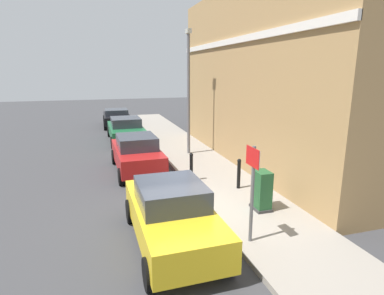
% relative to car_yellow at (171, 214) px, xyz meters
% --- Properties ---
extents(ground, '(80.00, 80.00, 0.00)m').
position_rel_car_yellow_xyz_m(ground, '(0.80, 1.11, -0.77)').
color(ground, '#38383A').
extents(sidewalk, '(2.62, 30.00, 0.15)m').
position_rel_car_yellow_xyz_m(sidewalk, '(2.69, 7.11, -0.70)').
color(sidewalk, gray).
rests_on(sidewalk, ground).
extents(corner_building, '(6.41, 13.26, 7.53)m').
position_rel_car_yellow_xyz_m(corner_building, '(7.16, 5.74, 2.99)').
color(corner_building, '#9E7A4C').
rests_on(corner_building, ground).
extents(car_yellow, '(1.86, 4.03, 1.53)m').
position_rel_car_yellow_xyz_m(car_yellow, '(0.00, 0.00, 0.00)').
color(car_yellow, gold).
rests_on(car_yellow, ground).
extents(car_red, '(1.89, 4.00, 1.52)m').
position_rel_car_yellow_xyz_m(car_red, '(-0.06, 5.90, 0.00)').
color(car_red, maroon).
rests_on(car_red, ground).
extents(car_green, '(2.01, 4.43, 1.41)m').
position_rel_car_yellow_xyz_m(car_green, '(0.06, 11.92, -0.05)').
color(car_green, '#195933').
rests_on(car_green, ground).
extents(car_black, '(2.02, 4.19, 1.27)m').
position_rel_car_yellow_xyz_m(car_black, '(-0.09, 17.46, -0.09)').
color(car_black, black).
rests_on(car_black, ground).
extents(utility_cabinet, '(0.46, 0.61, 1.15)m').
position_rel_car_yellow_xyz_m(utility_cabinet, '(2.85, 0.85, -0.09)').
color(utility_cabinet, '#1E4C28').
rests_on(utility_cabinet, sidewalk).
extents(bollard_near_cabinet, '(0.14, 0.14, 1.04)m').
position_rel_car_yellow_xyz_m(bollard_near_cabinet, '(2.95, 2.60, -0.07)').
color(bollard_near_cabinet, black).
rests_on(bollard_near_cabinet, sidewalk).
extents(bollard_far_kerb, '(0.14, 0.14, 1.04)m').
position_rel_car_yellow_xyz_m(bollard_far_kerb, '(1.63, 3.80, -0.07)').
color(bollard_far_kerb, black).
rests_on(bollard_far_kerb, sidewalk).
extents(street_sign, '(0.08, 0.60, 2.30)m').
position_rel_car_yellow_xyz_m(street_sign, '(1.73, -0.66, 0.89)').
color(street_sign, '#59595B').
rests_on(street_sign, sidewalk).
extents(lamppost, '(0.20, 0.44, 5.72)m').
position_rel_car_yellow_xyz_m(lamppost, '(2.65, 7.66, 2.53)').
color(lamppost, '#59595B').
rests_on(lamppost, sidewalk).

